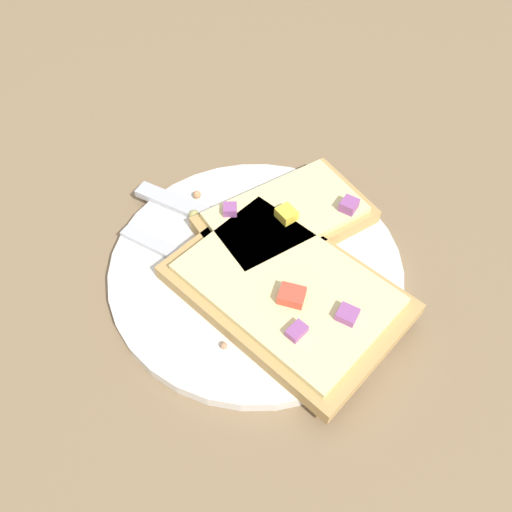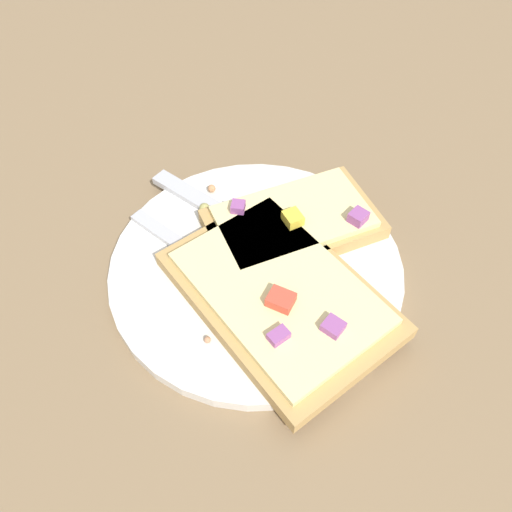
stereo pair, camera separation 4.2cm
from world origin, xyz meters
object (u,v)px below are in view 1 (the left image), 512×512
at_px(plate, 256,267).
at_px(fork, 236,284).
at_px(pizza_slice_corner, 286,218).
at_px(knife, 221,222).
at_px(pizza_slice_main, 286,289).

height_order(plate, fork, fork).
distance_m(plate, fork, 0.03).
distance_m(fork, pizza_slice_corner, 0.08).
bearing_deg(pizza_slice_corner, knife, -33.83).
bearing_deg(knife, pizza_slice_main, -25.78).
bearing_deg(knife, plate, -25.98).
bearing_deg(plate, knife, 96.68).
distance_m(pizza_slice_main, pizza_slice_corner, 0.08).
bearing_deg(fork, knife, 132.98).
height_order(plate, knife, knife).
xyz_separation_m(fork, knife, (0.02, 0.07, 0.00)).
bearing_deg(fork, pizza_slice_corner, 87.17).
relative_size(knife, pizza_slice_main, 0.91).
relative_size(fork, pizza_slice_corner, 1.23).
relative_size(plate, pizza_slice_corner, 1.64).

